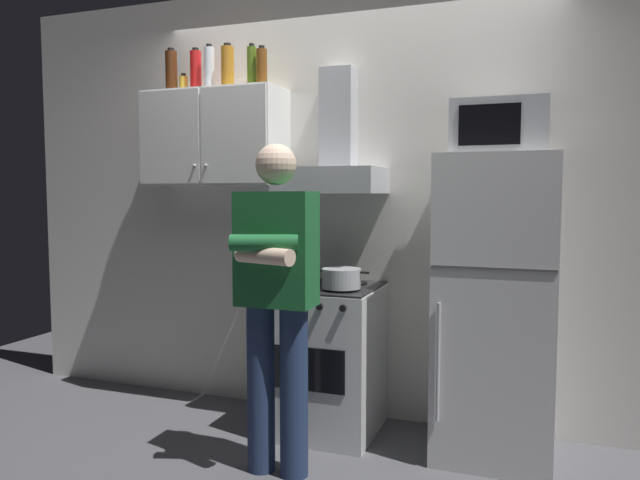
# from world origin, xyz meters

# --- Properties ---
(ground_plane) EXTENTS (7.00, 7.00, 0.00)m
(ground_plane) POSITION_xyz_m (0.00, 0.00, 0.00)
(ground_plane) COLOR #4C4C51
(back_wall_tiled) EXTENTS (4.80, 0.10, 2.70)m
(back_wall_tiled) POSITION_xyz_m (0.00, 0.60, 1.35)
(back_wall_tiled) COLOR silver
(back_wall_tiled) RESTS_ON ground_plane
(upper_cabinet) EXTENTS (0.90, 0.37, 0.60)m
(upper_cabinet) POSITION_xyz_m (-0.85, 0.37, 1.75)
(upper_cabinet) COLOR white
(stove_oven) EXTENTS (0.60, 0.62, 0.87)m
(stove_oven) POSITION_xyz_m (-0.05, 0.25, 0.43)
(stove_oven) COLOR silver
(stove_oven) RESTS_ON ground_plane
(range_hood) EXTENTS (0.60, 0.44, 0.75)m
(range_hood) POSITION_xyz_m (-0.05, 0.38, 1.60)
(range_hood) COLOR #B7BABF
(refrigerator) EXTENTS (0.60, 0.62, 1.60)m
(refrigerator) POSITION_xyz_m (0.90, 0.25, 0.80)
(refrigerator) COLOR silver
(refrigerator) RESTS_ON ground_plane
(microwave) EXTENTS (0.48, 0.37, 0.28)m
(microwave) POSITION_xyz_m (0.90, 0.27, 1.74)
(microwave) COLOR #B7BABF
(microwave) RESTS_ON refrigerator
(person_standing) EXTENTS (0.38, 0.33, 1.64)m
(person_standing) POSITION_xyz_m (-0.10, -0.36, 0.90)
(person_standing) COLOR navy
(person_standing) RESTS_ON ground_plane
(cooking_pot) EXTENTS (0.32, 0.22, 0.11)m
(cooking_pot) POSITION_xyz_m (0.08, 0.13, 0.93)
(cooking_pot) COLOR #B7BABF
(cooking_pot) RESTS_ON stove_oven
(bottle_spice_jar) EXTENTS (0.06, 0.06, 0.13)m
(bottle_spice_jar) POSITION_xyz_m (-1.09, 0.40, 2.11)
(bottle_spice_jar) COLOR gold
(bottle_spice_jar) RESTS_ON upper_cabinet
(bottle_soda_red) EXTENTS (0.07, 0.07, 0.28)m
(bottle_soda_red) POSITION_xyz_m (-0.99, 0.39, 2.18)
(bottle_soda_red) COLOR red
(bottle_soda_red) RESTS_ON upper_cabinet
(bottle_olive_oil) EXTENTS (0.06, 0.06, 0.26)m
(bottle_olive_oil) POSITION_xyz_m (-0.58, 0.36, 2.18)
(bottle_olive_oil) COLOR #4C6B19
(bottle_olive_oil) RESTS_ON upper_cabinet
(bottle_beer_brown) EXTENTS (0.07, 0.07, 0.24)m
(bottle_beer_brown) POSITION_xyz_m (-0.50, 0.34, 2.16)
(bottle_beer_brown) COLOR brown
(bottle_beer_brown) RESTS_ON upper_cabinet
(bottle_vodka_clear) EXTENTS (0.07, 0.07, 0.29)m
(bottle_vodka_clear) POSITION_xyz_m (-0.88, 0.37, 2.19)
(bottle_vodka_clear) COLOR silver
(bottle_vodka_clear) RESTS_ON upper_cabinet
(bottle_liquor_amber) EXTENTS (0.08, 0.08, 0.28)m
(bottle_liquor_amber) POSITION_xyz_m (-0.74, 0.36, 2.18)
(bottle_liquor_amber) COLOR #B7721E
(bottle_liquor_amber) RESTS_ON upper_cabinet
(bottle_rum_dark) EXTENTS (0.08, 0.08, 0.29)m
(bottle_rum_dark) POSITION_xyz_m (-1.17, 0.38, 2.19)
(bottle_rum_dark) COLOR #47230F
(bottle_rum_dark) RESTS_ON upper_cabinet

